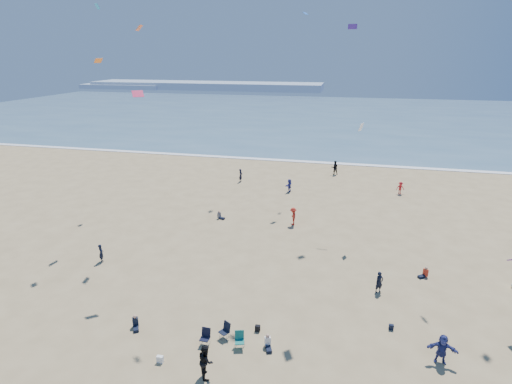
# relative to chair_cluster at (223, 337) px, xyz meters

# --- Properties ---
(ground) EXTENTS (220.00, 220.00, 0.00)m
(ground) POSITION_rel_chair_cluster_xyz_m (-1.21, -2.93, -0.50)
(ground) COLOR tan
(ground) RESTS_ON ground
(ocean) EXTENTS (220.00, 100.00, 0.06)m
(ocean) POSITION_rel_chair_cluster_xyz_m (-1.21, 92.07, -0.47)
(ocean) COLOR #476B84
(ocean) RESTS_ON ground
(surf_line) EXTENTS (220.00, 1.20, 0.08)m
(surf_line) POSITION_rel_chair_cluster_xyz_m (-1.21, 42.07, -0.46)
(surf_line) COLOR white
(surf_line) RESTS_ON ground
(headland_far) EXTENTS (110.00, 20.00, 3.20)m
(headland_far) POSITION_rel_chair_cluster_xyz_m (-61.21, 167.07, 1.10)
(headland_far) COLOR #7A8EA8
(headland_far) RESTS_ON ground
(headland_near) EXTENTS (40.00, 14.00, 2.00)m
(headland_near) POSITION_rel_chair_cluster_xyz_m (-101.21, 162.07, 0.50)
(headland_near) COLOR #7A8EA8
(headland_near) RESTS_ON ground
(standing_flyers) EXTENTS (33.67, 46.00, 1.92)m
(standing_flyers) POSITION_rel_chair_cluster_xyz_m (3.95, 12.78, 0.36)
(standing_flyers) COLOR silver
(standing_flyers) RESTS_ON ground
(seated_group) EXTENTS (19.51, 28.51, 0.84)m
(seated_group) POSITION_rel_chair_cluster_xyz_m (2.39, 3.74, -0.08)
(seated_group) COLOR white
(seated_group) RESTS_ON ground
(chair_cluster) EXTENTS (2.68, 1.52, 1.00)m
(chair_cluster) POSITION_rel_chair_cluster_xyz_m (0.00, 0.00, 0.00)
(chair_cluster) COLOR black
(chair_cluster) RESTS_ON ground
(white_tote) EXTENTS (0.35, 0.20, 0.40)m
(white_tote) POSITION_rel_chair_cluster_xyz_m (-2.87, -2.16, -0.30)
(white_tote) COLOR white
(white_tote) RESTS_ON ground
(black_backpack) EXTENTS (0.30, 0.22, 0.38)m
(black_backpack) POSITION_rel_chair_cluster_xyz_m (1.70, 1.55, -0.31)
(black_backpack) COLOR black
(black_backpack) RESTS_ON ground
(navy_bag) EXTENTS (0.28, 0.18, 0.34)m
(navy_bag) POSITION_rel_chair_cluster_xyz_m (9.56, 3.51, -0.33)
(navy_bag) COLOR black
(navy_bag) RESTS_ON ground
(kites_aloft) EXTENTS (40.87, 41.67, 29.37)m
(kites_aloft) POSITION_rel_chair_cluster_xyz_m (9.14, 10.16, 14.25)
(kites_aloft) COLOR orange
(kites_aloft) RESTS_ON ground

